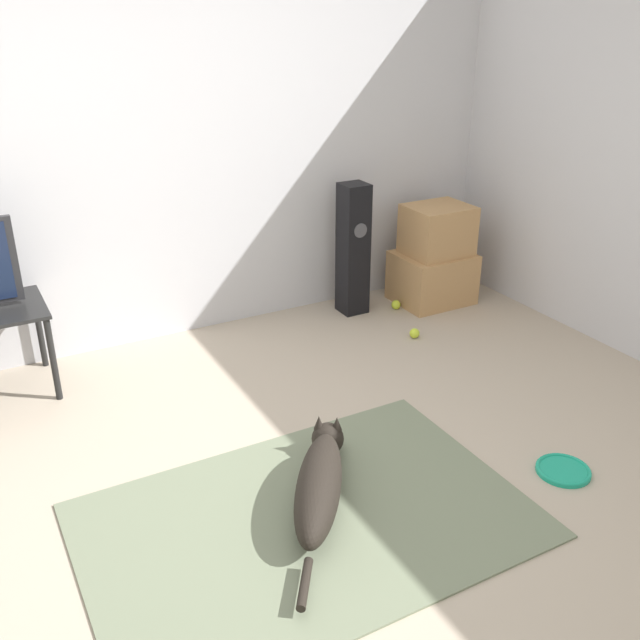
% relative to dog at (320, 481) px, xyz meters
% --- Properties ---
extents(ground_plane, '(12.00, 12.00, 0.00)m').
position_rel_dog_xyz_m(ground_plane, '(-0.17, -0.05, -0.12)').
color(ground_plane, '#B2A38E').
extents(wall_back, '(8.00, 0.06, 2.55)m').
position_rel_dog_xyz_m(wall_back, '(-0.17, 2.05, 1.15)').
color(wall_back, silver).
rests_on(wall_back, ground_plane).
extents(area_rug, '(1.88, 1.26, 0.01)m').
position_rel_dog_xyz_m(area_rug, '(-0.10, -0.08, -0.12)').
color(area_rug, slate).
rests_on(area_rug, ground_plane).
extents(dog, '(0.68, 0.94, 0.23)m').
position_rel_dog_xyz_m(dog, '(0.00, 0.00, 0.00)').
color(dog, black).
rests_on(dog, area_rug).
extents(frisbee, '(0.26, 0.26, 0.03)m').
position_rel_dog_xyz_m(frisbee, '(1.12, -0.36, -0.11)').
color(frisbee, '#199E7A').
rests_on(frisbee, ground_plane).
extents(cardboard_box_lower, '(0.53, 0.44, 0.37)m').
position_rel_dog_xyz_m(cardboard_box_lower, '(1.84, 1.65, 0.06)').
color(cardboard_box_lower, tan).
rests_on(cardboard_box_lower, ground_plane).
extents(cardboard_box_upper, '(0.44, 0.37, 0.35)m').
position_rel_dog_xyz_m(cardboard_box_upper, '(1.86, 1.65, 0.42)').
color(cardboard_box_upper, tan).
rests_on(cardboard_box_upper, cardboard_box_lower).
extents(floor_speaker, '(0.18, 0.18, 0.92)m').
position_rel_dog_xyz_m(floor_speaker, '(1.23, 1.77, 0.34)').
color(floor_speaker, black).
rests_on(floor_speaker, ground_plane).
extents(tennis_ball_by_boxes, '(0.07, 0.07, 0.07)m').
position_rel_dog_xyz_m(tennis_ball_by_boxes, '(1.36, 1.19, -0.09)').
color(tennis_ball_by_boxes, '#C6E033').
rests_on(tennis_ball_by_boxes, ground_plane).
extents(tennis_ball_near_speaker, '(0.07, 0.07, 0.07)m').
position_rel_dog_xyz_m(tennis_ball_near_speaker, '(1.53, 1.64, -0.09)').
color(tennis_ball_near_speaker, '#C6E033').
rests_on(tennis_ball_near_speaker, ground_plane).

